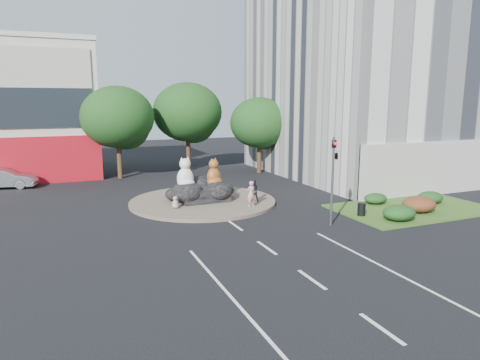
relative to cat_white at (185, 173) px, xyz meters
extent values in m
plane|color=black|center=(1.24, -9.89, -2.19)|extent=(120.00, 120.00, 0.00)
cylinder|color=brown|center=(1.24, 0.11, -2.09)|extent=(10.00, 10.00, 0.20)
cube|color=#2F501A|center=(13.24, -6.89, -2.13)|extent=(10.00, 6.00, 0.12)
cylinder|color=#382314|center=(-2.76, 12.11, -0.32)|extent=(0.44, 0.44, 3.74)
ellipsoid|color=#133D18|center=(-2.76, 12.11, 3.33)|extent=(6.46, 6.46, 5.49)
sphere|color=#133D18|center=(-1.96, 12.61, 2.48)|extent=(4.25, 4.25, 4.25)
sphere|color=#133D18|center=(-3.46, 11.81, 2.74)|extent=(3.74, 3.74, 3.74)
cylinder|color=#382314|center=(4.24, 14.11, -0.21)|extent=(0.44, 0.44, 3.96)
ellipsoid|color=#133D18|center=(4.24, 14.11, 3.66)|extent=(6.84, 6.84, 5.81)
sphere|color=#133D18|center=(5.04, 14.61, 2.76)|extent=(4.50, 4.50, 4.50)
sphere|color=#133D18|center=(3.54, 13.81, 3.03)|extent=(3.96, 3.96, 3.96)
cylinder|color=#382314|center=(10.24, 10.11, -0.54)|extent=(0.44, 0.44, 3.30)
ellipsoid|color=#133D18|center=(10.24, 10.11, 2.68)|extent=(5.70, 5.70, 4.84)
sphere|color=#133D18|center=(11.04, 10.61, 1.93)|extent=(3.75, 3.75, 3.75)
sphere|color=#133D18|center=(9.54, 9.81, 2.16)|extent=(3.30, 3.30, 3.30)
ellipsoid|color=#133D18|center=(10.24, -8.89, -1.62)|extent=(2.00, 1.60, 0.90)
ellipsoid|color=#481F13|center=(12.74, -7.89, -1.58)|extent=(2.20, 1.76, 0.99)
ellipsoid|color=#133D18|center=(15.24, -6.39, -1.67)|extent=(1.80, 1.44, 0.81)
ellipsoid|color=#133D18|center=(11.74, -5.09, -1.71)|extent=(1.60, 1.28, 0.72)
cylinder|color=#595B60|center=(6.24, -7.89, 0.31)|extent=(0.14, 0.14, 5.00)
imported|color=black|center=(6.24, -7.89, 2.01)|extent=(0.21, 0.26, 1.30)
imported|color=black|center=(6.44, -7.89, 1.81)|extent=(0.26, 1.24, 0.50)
sphere|color=red|center=(6.24, -8.07, 2.46)|extent=(0.18, 0.18, 0.18)
cylinder|color=#595B60|center=(14.24, -1.89, 1.81)|extent=(0.18, 0.18, 8.00)
cylinder|color=#595B60|center=(13.24, -1.89, 5.81)|extent=(2.00, 0.12, 0.12)
cube|color=silver|center=(12.24, -1.89, 5.71)|extent=(0.50, 0.22, 0.12)
imported|color=#CB8396|center=(3.53, -2.90, -1.15)|extent=(0.69, 0.54, 1.69)
imported|color=#212129|center=(4.29, -1.60, -1.23)|extent=(0.80, 0.65, 1.52)
imported|color=#AAADB1|center=(-11.95, 11.08, -1.39)|extent=(5.11, 2.72, 1.60)
cylinder|color=black|center=(8.92, -7.17, -1.69)|extent=(0.51, 0.51, 0.77)
camera|label=1|loc=(-7.48, -27.40, 4.74)|focal=32.00mm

